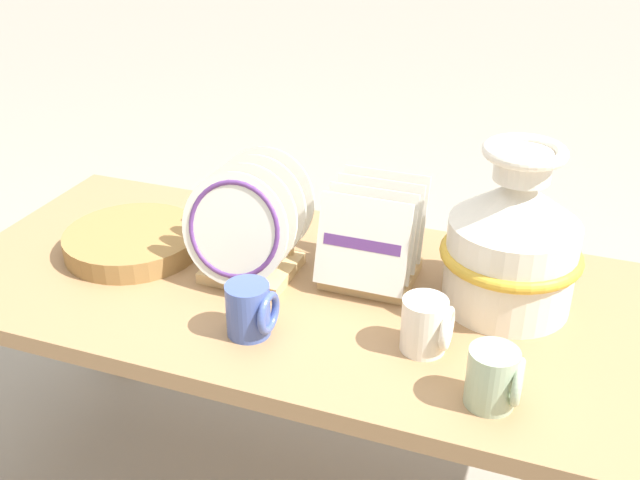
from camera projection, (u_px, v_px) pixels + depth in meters
name	position (u px, v px, depth m)	size (l,w,h in m)	color
display_table	(320.00, 318.00, 1.49)	(1.51, 0.66, 0.59)	#9E754C
ceramic_vase	(513.00, 240.00, 1.35)	(0.26, 0.26, 0.32)	silver
dish_rack_round_plates	(248.00, 231.00, 1.46)	(0.22, 0.21, 0.24)	tan
dish_rack_square_plates	(372.00, 247.00, 1.46)	(0.18, 0.19, 0.20)	tan
wicker_charger_stack	(133.00, 241.00, 1.59)	(0.29, 0.29, 0.04)	olive
mug_cream_glaze	(427.00, 325.00, 1.27)	(0.09, 0.08, 0.10)	silver
mug_cobalt_glaze	(251.00, 310.00, 1.31)	(0.09, 0.08, 0.10)	#42569E
mug_sage_glaze	(495.00, 378.00, 1.14)	(0.09, 0.08, 0.10)	#9EB28E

